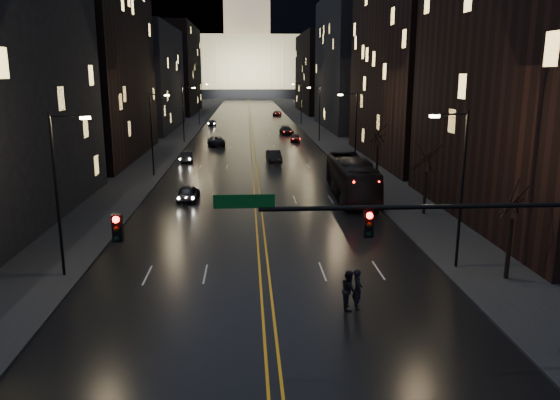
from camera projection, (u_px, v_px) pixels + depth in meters
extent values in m
plane|color=black|center=(273.00, 366.00, 20.92)|extent=(900.00, 900.00, 0.00)
cube|color=black|center=(250.00, 115.00, 147.31)|extent=(20.00, 320.00, 0.02)
cube|color=black|center=(198.00, 115.00, 146.46)|extent=(8.00, 320.00, 0.16)
cube|color=black|center=(301.00, 114.00, 148.12)|extent=(8.00, 320.00, 0.16)
cube|color=orange|center=(250.00, 115.00, 147.30)|extent=(0.62, 320.00, 0.01)
cube|color=black|center=(86.00, 49.00, 69.00)|extent=(12.00, 30.00, 28.00)
cube|color=black|center=(143.00, 78.00, 106.85)|extent=(12.00, 34.00, 20.00)
cube|color=black|center=(174.00, 70.00, 153.07)|extent=(12.00, 40.00, 24.00)
cube|color=black|center=(552.00, 58.00, 38.90)|extent=(12.00, 26.00, 24.00)
cube|color=black|center=(424.00, 6.00, 66.48)|extent=(12.00, 30.00, 38.00)
cube|color=black|center=(355.00, 63.00, 108.67)|extent=(12.00, 34.00, 26.00)
cube|color=black|center=(322.00, 73.00, 155.79)|extent=(12.00, 40.00, 22.00)
cube|color=black|center=(248.00, 92.00, 263.52)|extent=(90.00, 50.00, 4.00)
cube|color=#FFE493|center=(248.00, 63.00, 260.35)|extent=(80.00, 36.00, 24.00)
cylinder|color=beige|center=(247.00, 19.00, 255.82)|extent=(22.00, 22.00, 16.00)
cylinder|color=black|center=(423.00, 207.00, 19.85)|extent=(12.00, 0.18, 0.18)
cube|color=black|center=(118.00, 228.00, 19.33)|extent=(0.35, 0.30, 1.00)
cube|color=black|center=(368.00, 224.00, 19.86)|extent=(0.35, 0.30, 1.00)
sphere|color=#FF0705|center=(116.00, 220.00, 19.07)|extent=(0.24, 0.24, 0.24)
sphere|color=#FF0705|center=(370.00, 216.00, 19.61)|extent=(0.24, 0.24, 0.24)
cube|color=#053F14|center=(244.00, 201.00, 19.39)|extent=(2.20, 0.06, 0.50)
cylinder|color=black|center=(461.00, 192.00, 30.28)|extent=(0.16, 0.16, 9.00)
cylinder|color=black|center=(451.00, 114.00, 29.25)|extent=(1.80, 0.10, 0.10)
cube|color=#FFD999|center=(435.00, 116.00, 29.22)|extent=(0.50, 0.25, 0.15)
cylinder|color=black|center=(57.00, 198.00, 28.97)|extent=(0.16, 0.16, 9.00)
cylinder|color=black|center=(67.00, 116.00, 28.05)|extent=(1.80, 0.10, 0.10)
cube|color=#FFD999|center=(85.00, 118.00, 28.13)|extent=(0.50, 0.25, 0.15)
cylinder|color=black|center=(356.00, 134.00, 59.45)|extent=(0.16, 0.16, 9.00)
cylinder|color=black|center=(349.00, 94.00, 58.42)|extent=(1.80, 0.10, 0.10)
cube|color=#FFD999|center=(340.00, 95.00, 58.39)|extent=(0.50, 0.25, 0.15)
cylinder|color=black|center=(152.00, 135.00, 58.14)|extent=(0.16, 0.16, 9.00)
cylinder|color=black|center=(158.00, 94.00, 57.22)|extent=(1.80, 0.10, 0.10)
cube|color=#FFD999|center=(167.00, 95.00, 57.29)|extent=(0.50, 0.25, 0.15)
cylinder|color=black|center=(320.00, 114.00, 88.61)|extent=(0.16, 0.16, 9.00)
cylinder|color=black|center=(314.00, 87.00, 87.59)|extent=(1.80, 0.10, 0.10)
cube|color=#FFD999|center=(309.00, 88.00, 87.55)|extent=(0.50, 0.25, 0.15)
cylinder|color=black|center=(183.00, 115.00, 87.30)|extent=(0.16, 0.16, 9.00)
cylinder|color=black|center=(188.00, 87.00, 86.38)|extent=(1.80, 0.10, 0.10)
cube|color=#FFD999|center=(194.00, 88.00, 86.46)|extent=(0.50, 0.25, 0.15)
cylinder|color=black|center=(301.00, 104.00, 117.78)|extent=(0.16, 0.16, 9.00)
cylinder|color=black|center=(297.00, 84.00, 116.75)|extent=(1.80, 0.10, 0.10)
cube|color=#FFD999|center=(293.00, 84.00, 116.72)|extent=(0.50, 0.25, 0.15)
cylinder|color=black|center=(199.00, 104.00, 116.47)|extent=(0.16, 0.16, 9.00)
cylinder|color=black|center=(202.00, 84.00, 115.55)|extent=(1.80, 0.10, 0.10)
cube|color=#FFD999|center=(207.00, 84.00, 115.63)|extent=(0.50, 0.25, 0.15)
cylinder|color=black|center=(509.00, 250.00, 29.08)|extent=(0.24, 0.24, 3.50)
cylinder|color=black|center=(425.00, 194.00, 42.69)|extent=(0.24, 0.24, 3.50)
cylinder|color=black|center=(377.00, 162.00, 58.24)|extent=(0.24, 0.24, 3.50)
imported|color=black|center=(352.00, 178.00, 49.00)|extent=(3.19, 12.71, 3.53)
imported|color=black|center=(188.00, 193.00, 47.94)|extent=(1.92, 4.24, 1.41)
imported|color=black|center=(187.00, 157.00, 68.86)|extent=(1.97, 4.32, 1.38)
imported|color=black|center=(216.00, 141.00, 84.39)|extent=(3.13, 5.71, 1.52)
imported|color=black|center=(212.00, 123.00, 116.22)|extent=(2.09, 4.51, 1.28)
imported|color=black|center=(274.00, 156.00, 68.49)|extent=(1.92, 4.74, 1.53)
imported|color=black|center=(295.00, 138.00, 89.14)|extent=(1.89, 4.09, 1.36)
imported|color=black|center=(286.00, 131.00, 99.86)|extent=(2.61, 5.23, 1.46)
imported|color=black|center=(277.00, 113.00, 144.31)|extent=(2.65, 4.91, 1.31)
imported|color=black|center=(357.00, 289.00, 25.82)|extent=(0.47, 0.72, 1.96)
imported|color=black|center=(349.00, 290.00, 25.80)|extent=(0.54, 0.95, 1.91)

